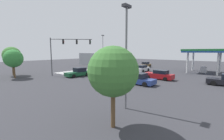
# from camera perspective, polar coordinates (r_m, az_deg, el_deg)

# --- Properties ---
(ground_plane) EXTENTS (120.26, 120.26, 0.00)m
(ground_plane) POSITION_cam_1_polar(r_m,az_deg,el_deg) (28.90, 0.00, -1.89)
(ground_plane) COLOR #333338
(crosswalk_markings) EXTENTS (11.41, 8.20, 0.01)m
(crosswalk_markings) POSITION_cam_1_polar(r_m,az_deg,el_deg) (33.95, -9.53, -0.64)
(crosswalk_markings) COLOR silver
(crosswalk_markings) RESTS_ON ground_plane
(traffic_signal_mast) EXTENTS (5.41, 5.41, 6.97)m
(traffic_signal_mast) POSITION_cam_1_polar(r_m,az_deg,el_deg) (29.03, -17.42, 8.11)
(traffic_signal_mast) COLOR #47474C
(traffic_signal_mast) RESTS_ON ground_plane
(car_0) EXTENTS (2.09, 4.70, 1.52)m
(car_0) POSITION_cam_1_polar(r_m,az_deg,el_deg) (25.59, 17.54, -1.81)
(car_0) COLOR maroon
(car_0) RESTS_ON ground_plane
(car_1) EXTENTS (4.33, 1.97, 1.53)m
(car_1) POSITION_cam_1_polar(r_m,az_deg,el_deg) (44.24, 12.57, 1.94)
(car_1) COLOR brown
(car_1) RESTS_ON ground_plane
(car_2) EXTENTS (4.71, 2.28, 1.56)m
(car_2) POSITION_cam_1_polar(r_m,az_deg,el_deg) (27.99, -12.66, -0.93)
(car_2) COLOR #144728
(car_2) RESTS_ON ground_plane
(car_3) EXTENTS (4.52, 2.21, 1.51)m
(car_3) POSITION_cam_1_polar(r_m,az_deg,el_deg) (34.08, 11.27, 0.58)
(car_3) COLOR silver
(car_3) RESTS_ON ground_plane
(car_4) EXTENTS (4.17, 2.29, 1.57)m
(car_4) POSITION_cam_1_polar(r_m,az_deg,el_deg) (36.15, 4.08, 1.05)
(car_4) COLOR gray
(car_4) RESTS_ON ground_plane
(car_5) EXTENTS (2.23, 4.40, 1.56)m
(car_5) POSITION_cam_1_polar(r_m,az_deg,el_deg) (21.03, 10.09, -3.40)
(car_5) COLOR navy
(car_5) RESTS_ON ground_plane
(gas_station_canopy) EXTENTS (7.57, 7.57, 4.98)m
(gas_station_canopy) POSITION_cam_1_polar(r_m,az_deg,el_deg) (37.00, 31.85, 5.86)
(gas_station_canopy) COLOR #23519E
(gas_station_canopy) RESTS_ON ground_plane
(corner_building) EXTENTS (11.50, 11.50, 4.00)m
(corner_building) POSITION_cam_1_polar(r_m,az_deg,el_deg) (52.00, -3.45, 4.29)
(corner_building) COLOR gray
(corner_building) RESTS_ON ground_plane
(pedestrian) EXTENTS (0.41, 0.41, 1.58)m
(pedestrian) POSITION_cam_1_polar(r_m,az_deg,el_deg) (39.92, -1.55, 1.85)
(pedestrian) COLOR brown
(pedestrian) RESTS_ON ground_plane
(street_light_pole_a) EXTENTS (0.80, 0.36, 7.90)m
(street_light_pole_a) POSITION_cam_1_polar(r_m,az_deg,el_deg) (11.49, 5.43, 8.27)
(street_light_pole_a) COLOR slate
(street_light_pole_a) RESTS_ON ground_plane
(street_light_pole_b) EXTENTS (0.80, 0.36, 9.14)m
(street_light_pole_b) POSITION_cam_1_polar(r_m,az_deg,el_deg) (43.40, -3.50, 8.23)
(street_light_pole_b) COLOR slate
(street_light_pole_b) RESTS_ON ground_plane
(tree_corner_a) EXTENTS (3.14, 3.14, 5.37)m
(tree_corner_a) POSITION_cam_1_polar(r_m,az_deg,el_deg) (33.62, -33.85, 4.66)
(tree_corner_a) COLOR brown
(tree_corner_a) RESTS_ON ground_plane
(tree_corner_b) EXTENTS (2.94, 2.94, 4.83)m
(tree_corner_b) POSITION_cam_1_polar(r_m,az_deg,el_deg) (8.57, 0.41, -0.63)
(tree_corner_b) COLOR brown
(tree_corner_b) RESTS_ON ground_plane
(tree_corner_c) EXTENTS (3.01, 3.01, 4.85)m
(tree_corner_c) POSITION_cam_1_polar(r_m,az_deg,el_deg) (30.08, -33.45, 3.67)
(tree_corner_c) COLOR brown
(tree_corner_c) RESTS_ON ground_plane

